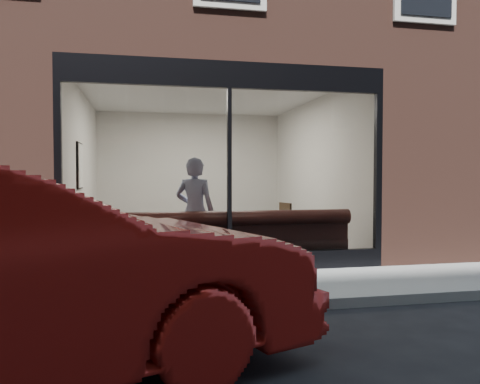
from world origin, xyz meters
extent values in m
plane|color=black|center=(0.00, 0.00, 0.00)|extent=(120.00, 120.00, 0.00)
cube|color=gray|center=(0.00, 1.00, 0.01)|extent=(40.00, 2.00, 0.01)
cube|color=gray|center=(0.00, -0.05, 0.06)|extent=(40.00, 0.10, 0.12)
cube|color=brown|center=(-3.75, 8.00, 1.60)|extent=(2.50, 12.00, 3.20)
cube|color=brown|center=(3.75, 8.00, 1.60)|extent=(2.50, 12.00, 3.20)
cube|color=brown|center=(0.00, 11.00, 1.60)|extent=(5.00, 6.00, 3.20)
plane|color=#2D2D30|center=(0.00, 5.00, 0.02)|extent=(6.00, 6.00, 0.00)
plane|color=white|center=(0.00, 5.00, 3.19)|extent=(6.00, 6.00, 0.00)
plane|color=silver|center=(0.00, 7.99, 1.60)|extent=(5.00, 0.00, 5.00)
plane|color=silver|center=(-2.49, 5.00, 1.60)|extent=(0.00, 6.00, 6.00)
plane|color=silver|center=(2.49, 5.00, 1.60)|extent=(0.00, 6.00, 6.00)
cube|color=black|center=(0.00, 2.05, 0.15)|extent=(5.00, 0.10, 0.30)
cube|color=black|center=(0.00, 2.05, 3.00)|extent=(5.00, 0.10, 0.40)
cube|color=black|center=(0.00, 2.05, 1.55)|extent=(0.06, 0.10, 2.50)
plane|color=white|center=(0.00, 2.02, 1.55)|extent=(4.80, 0.00, 4.80)
cube|color=#371614|center=(0.00, 2.45, 0.23)|extent=(4.00, 0.55, 0.45)
imported|color=#A5B2DE|center=(-0.45, 2.77, 0.89)|extent=(0.77, 0.65, 1.79)
cube|color=black|center=(-1.06, 3.25, 0.74)|extent=(0.75, 0.75, 0.04)
cube|color=black|center=(1.04, 3.29, 0.74)|extent=(0.67, 0.67, 0.04)
cube|color=black|center=(1.28, 3.86, 0.24)|extent=(0.51, 0.51, 0.04)
cube|color=white|center=(-2.45, 4.47, 1.67)|extent=(0.02, 0.62, 0.83)
camera|label=1|loc=(-1.28, -4.92, 1.48)|focal=35.00mm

